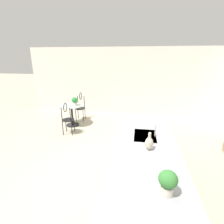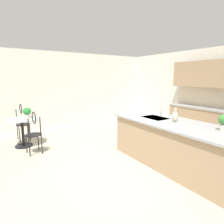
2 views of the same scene
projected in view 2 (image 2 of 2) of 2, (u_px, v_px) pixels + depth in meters
The scene contains 11 objects.
ground_plane at pixel (132, 170), 3.80m from camera, with size 40.00×40.00×0.00m, color #B2A893.
wall_left_window at pixel (60, 90), 7.08m from camera, with size 0.12×7.80×2.70m, color silver.
kitchen_island at pixel (174, 144), 3.92m from camera, with size 2.80×1.06×0.92m.
back_counter_run at pixel (208, 122), 5.75m from camera, with size 2.44×0.64×1.52m.
upper_cabinet_run at pixel (212, 74), 5.48m from camera, with size 2.40×0.36×0.76m.
bistro_table at pixel (23, 130), 5.04m from camera, with size 0.80×0.80×0.74m.
chair_near_window at pixel (22, 120), 5.59m from camera, with size 0.49×0.40×1.04m.
chair_by_island at pixel (34, 131), 4.50m from camera, with size 0.50×0.41×1.04m.
sink_faucet at pixel (161, 112), 4.37m from camera, with size 0.02×0.02×0.22m, color #B2B5BA.
potted_plant_on_table at pixel (27, 112), 5.02m from camera, with size 0.20×0.20×0.29m.
vase_on_counter at pixel (175, 116), 3.89m from camera, with size 0.13×0.13×0.29m.
Camera 2 is at (2.76, -2.24, 1.81)m, focal length 30.89 mm.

